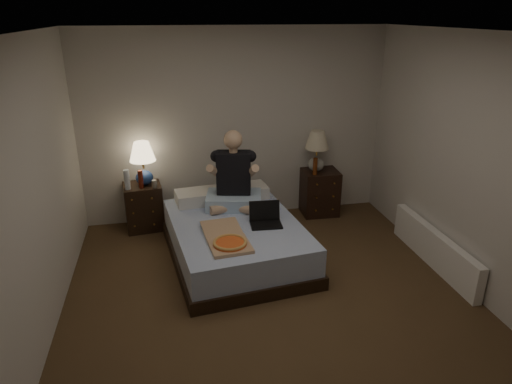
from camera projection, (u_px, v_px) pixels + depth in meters
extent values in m
cube|color=#523B23|center=(275.00, 308.00, 4.38)|extent=(4.00, 4.50, 0.00)
cube|color=white|center=(280.00, 33.00, 3.45)|extent=(4.00, 4.50, 0.00)
cube|color=beige|center=(235.00, 126.00, 5.96)|extent=(4.00, 0.00, 2.50)
cube|color=beige|center=(409.00, 379.00, 1.87)|extent=(4.00, 0.00, 2.50)
cube|color=beige|center=(27.00, 205.00, 3.54)|extent=(0.00, 4.50, 2.50)
cube|color=beige|center=(483.00, 171.00, 4.29)|extent=(0.00, 4.50, 2.50)
cube|color=#5E7DBD|center=(236.00, 240.00, 5.19)|extent=(1.57, 1.96, 0.45)
cube|color=black|center=(144.00, 207.00, 5.90)|extent=(0.51, 0.47, 0.60)
cube|color=black|center=(319.00, 192.00, 6.34)|extent=(0.49, 0.45, 0.63)
cylinder|color=silver|center=(127.00, 180.00, 5.61)|extent=(0.07, 0.07, 0.25)
cylinder|color=#ABAAA6|center=(154.00, 184.00, 5.68)|extent=(0.07, 0.07, 0.10)
cylinder|color=#621C0E|center=(141.00, 179.00, 5.65)|extent=(0.06, 0.06, 0.23)
cylinder|color=#612A0D|center=(315.00, 166.00, 6.04)|extent=(0.06, 0.06, 0.23)
cube|color=white|center=(434.00, 248.00, 5.06)|extent=(0.10, 1.60, 0.40)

